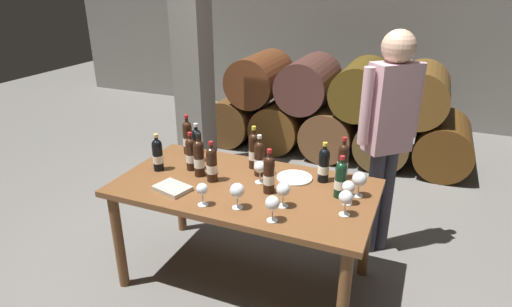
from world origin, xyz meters
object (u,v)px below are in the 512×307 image
Objects in this scene: wine_glass_0 at (348,188)px; sommelier_presenting at (389,126)px; wine_bottle_7 at (191,154)px; wine_bottle_10 at (259,158)px; wine_bottle_8 at (199,158)px; wine_glass_1 at (260,168)px; serving_plate at (294,178)px; wine_bottle_11 at (254,150)px; wine_glass_6 at (237,191)px; wine_glass_3 at (202,190)px; tasting_notebook at (172,188)px; wine_bottle_0 at (158,154)px; wine_bottle_6 at (341,179)px; wine_glass_7 at (283,190)px; wine_bottle_2 at (188,137)px; wine_bottle_9 at (343,161)px; wine_glass_2 at (272,204)px; dining_table at (244,197)px; wine_glass_5 at (346,198)px; wine_bottle_5 at (324,165)px; wine_bottle_1 at (212,164)px; wine_bottle_3 at (269,174)px; wine_glass_4 at (359,180)px; wine_bottle_4 at (197,145)px.

sommelier_presenting reaches higher than wine_glass_0.
wine_bottle_10 reaches higher than wine_bottle_7.
wine_bottle_8 reaches higher than wine_bottle_7.
wine_glass_1 reaches higher than serving_plate.
wine_bottle_11 is 0.58m from wine_glass_6.
sommelier_presenting is (0.77, 0.56, 0.16)m from wine_bottle_10.
wine_bottle_7 is at bearing 127.77° from wine_glass_3.
tasting_notebook is (-0.48, -0.32, -0.09)m from wine_glass_1.
wine_bottle_6 reaches higher than wine_bottle_0.
wine_bottle_7 is 0.81m from wine_glass_7.
wine_glass_1 reaches higher than tasting_notebook.
wine_bottle_8 is 0.66m from serving_plate.
wine_bottle_10 is at bearing 165.45° from wine_glass_0.
wine_bottle_9 is at bearing 0.89° from wine_bottle_2.
wine_bottle_7 reaches higher than wine_glass_2.
wine_glass_5 is (0.69, -0.12, 0.20)m from dining_table.
wine_bottle_5 is 1.16× the size of serving_plate.
wine_bottle_10 is at bearing -172.09° from serving_plate.
wine_bottle_1 is (-0.23, -0.02, 0.21)m from dining_table.
wine_bottle_3 reaches higher than serving_plate.
tasting_notebook is (0.26, -0.23, -0.10)m from wine_bottle_0.
wine_bottle_5 is 0.62m from sommelier_presenting.
wine_bottle_6 reaches higher than dining_table.
wine_bottle_8 reaches higher than wine_glass_0.
wine_glass_6 is at bearing -124.74° from sommelier_presenting.
wine_bottle_2 is 1.89× the size of wine_glass_4.
wine_bottle_8 is 1.97× the size of wine_glass_2.
wine_bottle_0 reaches higher than wine_glass_7.
wine_glass_3 is (-0.12, -0.33, 0.19)m from dining_table.
wine_bottle_9 reaches higher than wine_bottle_6.
wine_bottle_11 reaches higher than wine_glass_6.
sommelier_presenting reaches higher than wine_bottle_4.
wine_bottle_8 is (-0.35, 0.02, 0.22)m from dining_table.
wine_glass_3 is at bearing -106.50° from wine_bottle_10.
wine_bottle_10 reaches higher than tasting_notebook.
wine_glass_2 is 0.65× the size of serving_plate.
wine_bottle_4 is 1.33× the size of tasting_notebook.
wine_bottle_9 is 1.91× the size of wine_glass_5.
sommelier_presenting is at bearing 16.36° from wine_bottle_2.
wine_glass_6 is 0.74× the size of tasting_notebook.
tasting_notebook is at bearing -79.69° from wine_bottle_4.
wine_glass_4 is 0.46m from serving_plate.
wine_bottle_7 reaches higher than wine_glass_6.
wine_glass_3 is 0.92× the size of wine_glass_7.
wine_bottle_11 is (-0.51, 0.02, 0.01)m from wine_bottle_5.
wine_bottle_11 reaches higher than wine_glass_2.
wine_bottle_1 is 0.30m from tasting_notebook.
serving_plate is (-0.05, 0.56, -0.10)m from wine_glass_2.
wine_glass_5 is (0.23, -0.38, -0.01)m from wine_bottle_5.
wine_bottle_3 is at bearing -4.99° from wine_bottle_8.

